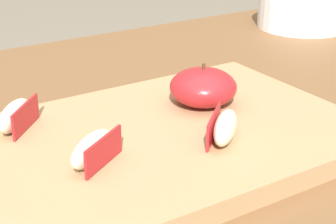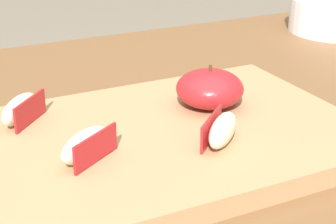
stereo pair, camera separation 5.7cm
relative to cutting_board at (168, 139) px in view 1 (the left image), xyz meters
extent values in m
cube|color=brown|center=(0.06, 0.04, -0.03)|extent=(1.33, 0.81, 0.03)
cube|color=brown|center=(0.66, 0.39, -0.39)|extent=(0.06, 0.06, 0.70)
cube|color=#A37F56|center=(0.00, 0.00, 0.00)|extent=(0.40, 0.28, 0.02)
ellipsoid|color=#B21E23|center=(0.07, 0.04, 0.03)|extent=(0.08, 0.08, 0.04)
cylinder|color=#4C3319|center=(0.07, 0.04, 0.06)|extent=(0.00, 0.00, 0.01)
ellipsoid|color=beige|center=(-0.10, -0.02, 0.03)|extent=(0.07, 0.05, 0.03)
cube|color=#B21E23|center=(-0.09, -0.03, 0.03)|extent=(0.05, 0.04, 0.03)
ellipsoid|color=beige|center=(-0.13, 0.09, 0.03)|extent=(0.06, 0.06, 0.03)
cube|color=#B21E23|center=(-0.12, 0.08, 0.03)|extent=(0.04, 0.05, 0.03)
ellipsoid|color=beige|center=(0.03, -0.05, 0.03)|extent=(0.06, 0.06, 0.03)
cube|color=#B21E23|center=(0.03, -0.04, 0.03)|extent=(0.05, 0.04, 0.03)
cylinder|color=white|center=(0.48, 0.29, 0.02)|extent=(0.17, 0.17, 0.06)
cylinder|color=white|center=(0.48, 0.29, 0.03)|extent=(0.14, 0.14, 0.05)
camera|label=1|loc=(-0.28, -0.45, 0.26)|focal=59.53mm
camera|label=2|loc=(-0.23, -0.47, 0.26)|focal=59.53mm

